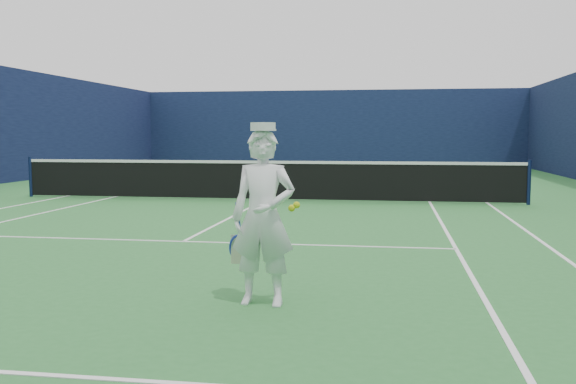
# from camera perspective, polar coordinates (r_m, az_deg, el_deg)

# --- Properties ---
(ground) EXTENTS (80.00, 80.00, 0.00)m
(ground) POSITION_cam_1_polar(r_m,az_deg,el_deg) (16.24, -2.13, -0.75)
(ground) COLOR #2A6E30
(ground) RESTS_ON ground
(court_markings) EXTENTS (11.03, 23.83, 0.01)m
(court_markings) POSITION_cam_1_polar(r_m,az_deg,el_deg) (16.24, -2.13, -0.73)
(court_markings) COLOR white
(court_markings) RESTS_ON ground
(windscreen_fence) EXTENTS (20.12, 36.12, 4.00)m
(windscreen_fence) POSITION_cam_1_polar(r_m,az_deg,el_deg) (16.16, -2.15, 6.32)
(windscreen_fence) COLOR #0F183A
(windscreen_fence) RESTS_ON ground
(tennis_net) EXTENTS (12.88, 0.09, 1.07)m
(tennis_net) POSITION_cam_1_polar(r_m,az_deg,el_deg) (16.20, -2.13, 1.20)
(tennis_net) COLOR #141E4C
(tennis_net) RESTS_ON ground
(tennis_player) EXTENTS (0.76, 0.49, 1.77)m
(tennis_player) POSITION_cam_1_polar(r_m,az_deg,el_deg) (6.21, -2.22, -2.20)
(tennis_player) COLOR white
(tennis_player) RESTS_ON ground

